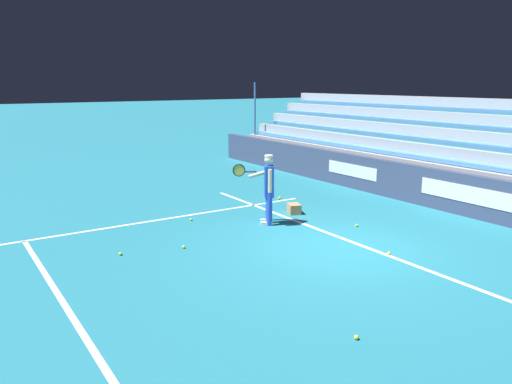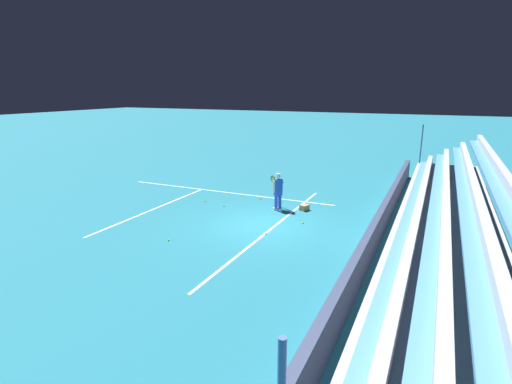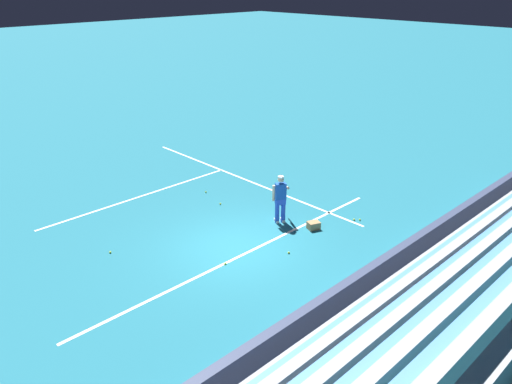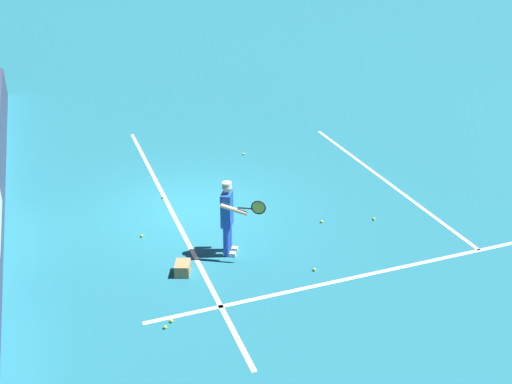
{
  "view_description": "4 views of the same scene",
  "coord_description": "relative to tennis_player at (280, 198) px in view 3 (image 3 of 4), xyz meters",
  "views": [
    {
      "loc": [
        -7.44,
        6.94,
        3.43
      ],
      "look_at": [
        1.95,
        0.82,
        0.94
      ],
      "focal_mm": 35.0,
      "sensor_mm": 36.0,
      "label": 1
    },
    {
      "loc": [
        -14.11,
        -6.28,
        5.42
      ],
      "look_at": [
        0.83,
        0.66,
        1.15
      ],
      "focal_mm": 28.0,
      "sensor_mm": 36.0,
      "label": 2
    },
    {
      "loc": [
        -9.07,
        -10.31,
        7.88
      ],
      "look_at": [
        1.87,
        0.98,
        1.04
      ],
      "focal_mm": 35.0,
      "sensor_mm": 36.0,
      "label": 3
    },
    {
      "loc": [
        13.12,
        -3.08,
        6.93
      ],
      "look_at": [
        1.32,
        1.24,
        0.89
      ],
      "focal_mm": 42.0,
      "sensor_mm": 36.0,
      "label": 4
    }
  ],
  "objects": [
    {
      "name": "back_wall_sponsor_board",
      "position": [
        -2.31,
        -4.79,
        -0.34
      ],
      "size": [
        24.65,
        0.25,
        1.1
      ],
      "color": "#384260",
      "rests_on": "ground"
    },
    {
      "name": "tennis_ball_midcourt",
      "position": [
        -5.32,
        2.18,
        -0.86
      ],
      "size": [
        0.07,
        0.07,
        0.07
      ],
      "primitive_type": "sphere",
      "color": "#CCE533",
      "rests_on": "ground"
    },
    {
      "name": "court_baseline_white",
      "position": [
        -2.31,
        -0.74,
        -0.89
      ],
      "size": [
        12.0,
        0.1,
        0.01
      ],
      "primitive_type": "cube",
      "color": "white",
      "rests_on": "ground"
    },
    {
      "name": "ball_box_cardboard",
      "position": [
        0.44,
        -1.15,
        -0.76
      ],
      "size": [
        0.48,
        0.42,
        0.26
      ],
      "primitive_type": "cube",
      "rotation": [
        0.0,
        0.0,
        -0.37
      ],
      "color": "#A87F51",
      "rests_on": "ground"
    },
    {
      "name": "tennis_ball_far_left",
      "position": [
        -3.19,
        -0.79,
        -0.86
      ],
      "size": [
        0.07,
        0.07,
        0.07
      ],
      "primitive_type": "sphere",
      "color": "#CCE533",
      "rests_on": "ground"
    },
    {
      "name": "bleacher_stand",
      "position": [
        -2.31,
        -7.02,
        -0.13
      ],
      "size": [
        23.42,
        3.2,
        3.4
      ],
      "color": "#9EA3A8",
      "rests_on": "ground"
    },
    {
      "name": "court_service_line_white",
      "position": [
        -2.31,
        5.26,
        -0.89
      ],
      "size": [
        8.22,
        0.1,
        0.01
      ],
      "primitive_type": "cube",
      "color": "white",
      "rests_on": "ground"
    },
    {
      "name": "tennis_ball_toward_net",
      "position": [
        1.28,
        1.46,
        -0.86
      ],
      "size": [
        0.07,
        0.07,
        0.07
      ],
      "primitive_type": "sphere",
      "color": "#CCE533",
      "rests_on": "ground"
    },
    {
      "name": "tennis_ball_near_player",
      "position": [
        2.08,
        -1.88,
        -0.86
      ],
      "size": [
        0.07,
        0.07,
        0.07
      ],
      "primitive_type": "sphere",
      "color": "#CCE533",
      "rests_on": "ground"
    },
    {
      "name": "court_sideline_white",
      "position": [
        1.8,
        3.76,
        -0.89
      ],
      "size": [
        0.1,
        12.0,
        0.01
      ],
      "primitive_type": "cube",
      "color": "white",
      "rests_on": "ground"
    },
    {
      "name": "tennis_ball_stray_back",
      "position": [
        1.94,
        -1.73,
        -0.86
      ],
      "size": [
        0.07,
        0.07,
        0.07
      ],
      "primitive_type": "sphere",
      "color": "#CCE533",
      "rests_on": "ground"
    },
    {
      "name": "tennis_player",
      "position": [
        0.0,
        0.0,
        0.0
      ],
      "size": [
        0.91,
        0.87,
        1.71
      ],
      "color": "blue",
      "rests_on": "ground"
    },
    {
      "name": "tennis_ball_by_box",
      "position": [
        -0.26,
        3.78,
        -0.86
      ],
      "size": [
        0.07,
        0.07,
        0.07
      ],
      "primitive_type": "sphere",
      "color": "#CCE533",
      "rests_on": "ground"
    },
    {
      "name": "ground_plane",
      "position": [
        -2.31,
        -0.24,
        -0.89
      ],
      "size": [
        160.0,
        160.0,
        0.0
      ],
      "primitive_type": "plane",
      "color": "#1E6B7F"
    },
    {
      "name": "tennis_ball_on_baseline",
      "position": [
        -1.37,
        -1.68,
        -0.86
      ],
      "size": [
        0.07,
        0.07,
        0.07
      ],
      "primitive_type": "sphere",
      "color": "#CCE533",
      "rests_on": "ground"
    },
    {
      "name": "tennis_ball_far_right",
      "position": [
        -0.57,
        2.53,
        -0.86
      ],
      "size": [
        0.07,
        0.07,
        0.07
      ],
      "primitive_type": "sphere",
      "color": "#CCE533",
      "rests_on": "ground"
    }
  ]
}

